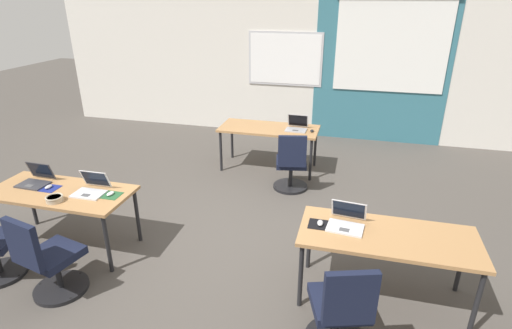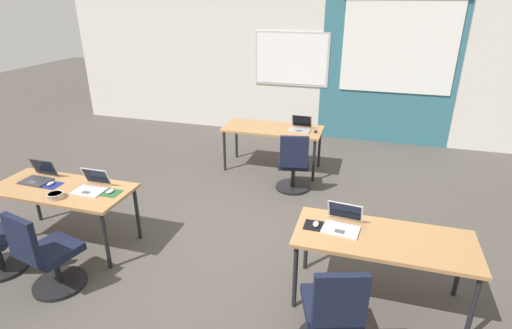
% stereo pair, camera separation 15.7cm
% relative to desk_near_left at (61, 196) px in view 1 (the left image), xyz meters
% --- Properties ---
extents(ground_plane, '(24.00, 24.00, 0.00)m').
position_rel_desk_near_left_xyz_m(ground_plane, '(1.75, 0.60, -0.66)').
color(ground_plane, '#47423D').
extents(back_wall_assembly, '(10.00, 0.27, 2.80)m').
position_rel_desk_near_left_xyz_m(back_wall_assembly, '(1.80, 4.80, 0.75)').
color(back_wall_assembly, silver).
rests_on(back_wall_assembly, ground).
extents(desk_near_left, '(1.60, 0.70, 0.72)m').
position_rel_desk_near_left_xyz_m(desk_near_left, '(0.00, 0.00, 0.00)').
color(desk_near_left, '#A37547').
rests_on(desk_near_left, ground).
extents(desk_near_right, '(1.60, 0.70, 0.72)m').
position_rel_desk_near_left_xyz_m(desk_near_right, '(3.50, 0.00, 0.00)').
color(desk_near_right, '#A37547').
rests_on(desk_near_right, ground).
extents(desk_far_center, '(1.60, 0.70, 0.72)m').
position_rel_desk_near_left_xyz_m(desk_far_center, '(1.75, 2.80, 0.00)').
color(desk_far_center, '#A37547').
rests_on(desk_far_center, ground).
extents(laptop_near_left_end, '(0.34, 0.31, 0.23)m').
position_rel_desk_near_left_xyz_m(laptop_near_left_end, '(-0.39, 0.09, 0.11)').
color(laptop_near_left_end, '#333338').
rests_on(laptop_near_left_end, desk_near_left).
extents(mousepad_near_left_end, '(0.22, 0.19, 0.00)m').
position_rel_desk_near_left_xyz_m(mousepad_near_left_end, '(-0.16, 0.02, 0.06)').
color(mousepad_near_left_end, navy).
rests_on(mousepad_near_left_end, desk_near_left).
extents(mouse_near_left_end, '(0.06, 0.10, 0.03)m').
position_rel_desk_near_left_xyz_m(mouse_near_left_end, '(-0.16, 0.02, 0.08)').
color(mouse_near_left_end, '#B2B2B7').
rests_on(mouse_near_left_end, mousepad_near_left_end).
extents(laptop_near_right_inner, '(0.36, 0.35, 0.22)m').
position_rel_desk_near_left_xyz_m(laptop_near_right_inner, '(3.12, 0.06, 0.11)').
color(laptop_near_right_inner, silver).
rests_on(laptop_near_right_inner, desk_near_right).
extents(mousepad_near_right_inner, '(0.22, 0.19, 0.00)m').
position_rel_desk_near_left_xyz_m(mousepad_near_right_inner, '(2.88, 0.01, 0.06)').
color(mousepad_near_right_inner, black).
rests_on(mousepad_near_right_inner, desk_near_right).
extents(mouse_near_right_inner, '(0.06, 0.10, 0.03)m').
position_rel_desk_near_left_xyz_m(mouse_near_right_inner, '(2.88, 0.01, 0.08)').
color(mouse_near_right_inner, '#B2B2B7').
rests_on(mouse_near_right_inner, mousepad_near_right_inner).
extents(chair_near_right_inner, '(0.55, 0.61, 0.92)m').
position_rel_desk_near_left_xyz_m(chair_near_right_inner, '(3.14, -0.72, -0.28)').
color(chair_near_right_inner, black).
rests_on(chair_near_right_inner, ground).
extents(laptop_near_left_inner, '(0.33, 0.32, 0.22)m').
position_rel_desk_near_left_xyz_m(laptop_near_left_inner, '(0.37, 0.05, 0.11)').
color(laptop_near_left_inner, silver).
rests_on(laptop_near_left_inner, desk_near_left).
extents(mousepad_near_left_inner, '(0.22, 0.19, 0.00)m').
position_rel_desk_near_left_xyz_m(mousepad_near_left_inner, '(0.61, 0.05, 0.06)').
color(mousepad_near_left_inner, '#23512D').
rests_on(mousepad_near_left_inner, desk_near_left).
extents(mouse_near_left_inner, '(0.07, 0.11, 0.03)m').
position_rel_desk_near_left_xyz_m(mouse_near_left_inner, '(0.61, 0.05, 0.08)').
color(mouse_near_left_inner, silver).
rests_on(mouse_near_left_inner, mousepad_near_left_inner).
extents(chair_near_left_inner, '(0.53, 0.58, 0.92)m').
position_rel_desk_near_left_xyz_m(chair_near_left_inner, '(0.40, -0.76, -0.28)').
color(chair_near_left_inner, black).
rests_on(chair_near_left_inner, ground).
extents(laptop_far_right, '(0.34, 0.31, 0.23)m').
position_rel_desk_near_left_xyz_m(laptop_far_right, '(2.20, 2.81, 0.11)').
color(laptop_far_right, '#9E9EA3').
rests_on(laptop_far_right, desk_far_center).
extents(mouse_far_right, '(0.06, 0.10, 0.03)m').
position_rel_desk_near_left_xyz_m(mouse_far_right, '(2.46, 2.75, 0.08)').
color(mouse_far_right, black).
rests_on(mouse_far_right, desk_far_center).
extents(chair_far_right, '(0.52, 0.57, 0.92)m').
position_rel_desk_near_left_xyz_m(chair_far_right, '(2.25, 2.09, -0.28)').
color(chair_far_right, black).
rests_on(chair_far_right, ground).
extents(snack_bowl, '(0.18, 0.18, 0.06)m').
position_rel_desk_near_left_xyz_m(snack_bowl, '(0.12, -0.22, 0.10)').
color(snack_bowl, tan).
rests_on(snack_bowl, desk_near_left).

